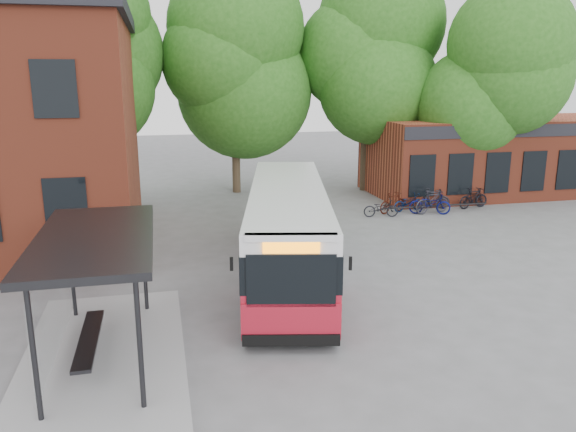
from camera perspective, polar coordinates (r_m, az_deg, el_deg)
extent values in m
plane|color=slate|center=(14.75, 0.20, -10.58)|extent=(100.00, 100.00, 0.00)
imported|color=black|center=(25.52, 9.43, 0.80)|extent=(1.64, 0.83, 0.82)
imported|color=#3C120A|center=(26.38, 10.59, 1.35)|extent=(1.67, 1.04, 0.97)
imported|color=#051A42|center=(26.89, 12.12, 1.36)|extent=(1.68, 0.89, 0.84)
imported|color=#26262E|center=(26.67, 14.44, 1.41)|extent=(1.88, 0.85, 1.09)
imported|color=#080D4E|center=(26.49, 14.21, 1.22)|extent=(1.98, 1.25, 0.98)
imported|color=black|center=(27.64, 14.43, 1.74)|extent=(1.73, 0.93, 1.00)
imported|color=black|center=(28.73, 17.94, 1.86)|extent=(1.81, 0.95, 0.91)
imported|color=black|center=(28.28, 18.32, 1.75)|extent=(1.73, 0.80, 1.01)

